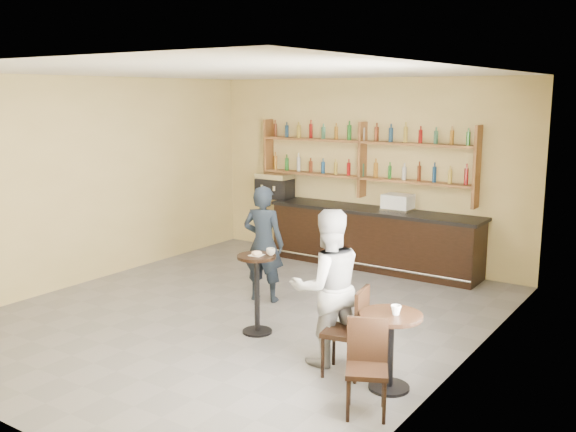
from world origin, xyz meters
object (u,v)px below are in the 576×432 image
Objects in this scene: man_main at (263,244)px; chair_south at (367,370)px; pastry_case at (398,203)px; cafe_table at (390,352)px; pedestal_table at (257,294)px; patron_second at (327,287)px; espresso_machine at (275,186)px; bar_counter at (373,238)px; chair_west at (344,331)px.

man_main is 3.55m from chair_south.
man_main is at bearing -106.90° from pastry_case.
man_main reaches higher than cafe_table.
pedestal_table is 0.58× the size of patron_second.
espresso_machine reaches higher than pastry_case.
chair_south reaches higher than cafe_table.
bar_counter is 3.57m from pedestal_table.
chair_west is at bearing -69.10° from pastry_case.
pedestal_table is at bearing 125.36° from chair_south.
cafe_table is (2.03, -0.49, -0.10)m from pedestal_table.
man_main is at bearing 122.76° from pedestal_table.
patron_second is (-0.32, 0.17, 0.38)m from chair_west.
pedestal_table is 2.35m from chair_south.
chair_west is at bearing 101.41° from patron_second.
espresso_machine is at bearing -176.54° from pastry_case.
man_main is at bearing -101.25° from bar_counter.
patron_second is (1.17, -0.27, 0.37)m from pedestal_table.
pastry_case is 0.29× the size of man_main.
chair_west is (2.18, -1.53, -0.35)m from man_main.
cafe_table is at bearing -13.57° from pedestal_table.
patron_second is (-0.87, 0.22, 0.47)m from cafe_table.
cafe_table is 0.83× the size of chair_west.
patron_second reaches higher than espresso_machine.
espresso_machine is (-2.06, 0.00, 0.74)m from bar_counter.
patron_second is at bearing 111.21° from chair_south.
pastry_case reaches higher than chair_south.
pedestal_table is at bearing -117.53° from chair_west.
chair_south is at bearing 128.88° from man_main.
man_main is 1.74× the size of chair_west.
bar_counter is 2.55m from man_main.
man_main is at bearing -63.98° from espresso_machine.
bar_counter is 5.19m from chair_south.
man_main is 2.10× the size of cafe_table.
patron_second is (-0.92, 0.82, 0.42)m from chair_south.
chair_south is (2.78, -2.18, -0.39)m from man_main.
chair_south is at bearing 31.73° from chair_west.
chair_west is at bearing -53.17° from espresso_machine.
pastry_case reaches higher than chair_west.
man_main is 0.97× the size of patron_second.
patron_second is (1.87, -1.36, 0.03)m from man_main.
chair_west is (1.48, -0.44, -0.02)m from pedestal_table.
man_main reaches higher than espresso_machine.
chair_south is at bearing 87.66° from patron_second.
pastry_case is 0.50× the size of chair_west.
espresso_machine is 2.49m from pastry_case.
bar_counter reaches higher than pedestal_table.
espresso_machine is 0.66× the size of chair_west.
chair_west is (-0.55, 0.05, 0.08)m from cafe_table.
pastry_case is (0.43, 0.00, 0.65)m from bar_counter.
bar_counter is 4.73× the size of cafe_table.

